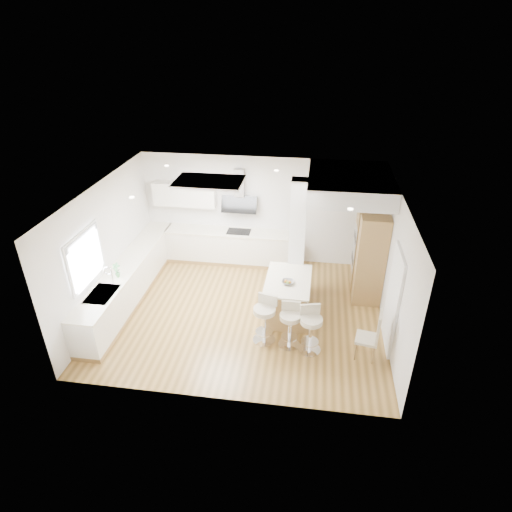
% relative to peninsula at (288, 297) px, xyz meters
% --- Properties ---
extents(ground, '(6.00, 6.00, 0.00)m').
position_rel_peninsula_xyz_m(ground, '(-0.94, -0.10, -0.44)').
color(ground, '#A1783B').
rests_on(ground, ground).
extents(ceiling, '(6.00, 5.00, 0.02)m').
position_rel_peninsula_xyz_m(ceiling, '(-0.94, -0.10, -0.44)').
color(ceiling, silver).
rests_on(ceiling, ground).
extents(wall_back, '(6.00, 0.04, 2.80)m').
position_rel_peninsula_xyz_m(wall_back, '(-0.94, 2.40, 0.96)').
color(wall_back, silver).
rests_on(wall_back, ground).
extents(wall_left, '(0.04, 5.00, 2.80)m').
position_rel_peninsula_xyz_m(wall_left, '(-3.94, -0.10, 0.96)').
color(wall_left, silver).
rests_on(wall_left, ground).
extents(wall_right, '(0.04, 5.00, 2.80)m').
position_rel_peninsula_xyz_m(wall_right, '(2.06, -0.10, 0.96)').
color(wall_right, silver).
rests_on(wall_right, ground).
extents(skylight, '(4.10, 2.10, 0.06)m').
position_rel_peninsula_xyz_m(skylight, '(-1.73, 0.50, 2.33)').
color(skylight, white).
rests_on(skylight, ground).
extents(window_left, '(0.06, 1.28, 1.07)m').
position_rel_peninsula_xyz_m(window_left, '(-3.89, -1.00, 1.25)').
color(window_left, white).
rests_on(window_left, ground).
extents(doorway_right, '(0.05, 1.00, 2.10)m').
position_rel_peninsula_xyz_m(doorway_right, '(2.04, -0.70, 0.56)').
color(doorway_right, '#403A32').
rests_on(doorway_right, ground).
extents(counter_left, '(0.63, 4.50, 1.35)m').
position_rel_peninsula_xyz_m(counter_left, '(-3.64, 0.13, 0.02)').
color(counter_left, '#9F7A44').
rests_on(counter_left, ground).
extents(counter_back, '(3.62, 0.63, 2.50)m').
position_rel_peninsula_xyz_m(counter_back, '(-1.85, 2.13, 0.26)').
color(counter_back, '#9F7A44').
rests_on(counter_back, ground).
extents(pillar, '(0.35, 0.35, 2.80)m').
position_rel_peninsula_xyz_m(pillar, '(0.11, 0.85, 0.96)').
color(pillar, white).
rests_on(pillar, ground).
extents(soffit, '(1.78, 2.20, 0.40)m').
position_rel_peninsula_xyz_m(soffit, '(1.16, 1.30, 2.16)').
color(soffit, silver).
rests_on(soffit, ground).
extents(oven_column, '(0.63, 1.21, 2.10)m').
position_rel_peninsula_xyz_m(oven_column, '(1.74, 1.13, 0.61)').
color(oven_column, '#9F7A44').
rests_on(oven_column, ground).
extents(peninsula, '(0.97, 1.44, 0.94)m').
position_rel_peninsula_xyz_m(peninsula, '(0.00, 0.00, 0.00)').
color(peninsula, '#9F7A44').
rests_on(peninsula, ground).
extents(bar_stool_a, '(0.56, 0.56, 1.01)m').
position_rel_peninsula_xyz_m(bar_stool_a, '(-0.38, -0.97, 0.13)').
color(bar_stool_a, white).
rests_on(bar_stool_a, ground).
extents(bar_stool_b, '(0.43, 0.43, 0.95)m').
position_rel_peninsula_xyz_m(bar_stool_b, '(0.13, -1.03, 0.09)').
color(bar_stool_b, white).
rests_on(bar_stool_b, ground).
extents(bar_stool_c, '(0.54, 0.54, 0.98)m').
position_rel_peninsula_xyz_m(bar_stool_c, '(0.53, -1.13, 0.11)').
color(bar_stool_c, white).
rests_on(bar_stool_c, ground).
extents(dining_chair, '(0.47, 0.47, 1.05)m').
position_rel_peninsula_xyz_m(dining_chair, '(1.67, -1.18, 0.12)').
color(dining_chair, '#C1B79D').
rests_on(dining_chair, ground).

